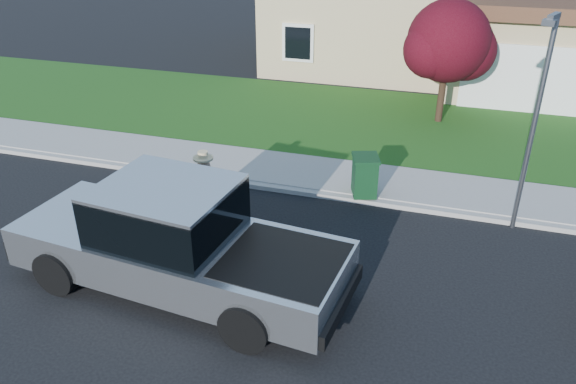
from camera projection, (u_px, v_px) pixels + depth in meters
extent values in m
plane|color=black|center=(235.00, 250.00, 12.08)|extent=(80.00, 80.00, 0.00)
cube|color=gray|center=(314.00, 194.00, 14.25)|extent=(40.00, 0.20, 0.12)
cube|color=gray|center=(324.00, 175.00, 15.18)|extent=(40.00, 2.00, 0.15)
cube|color=#1F4614|center=(356.00, 121.00, 19.01)|extent=(40.00, 7.00, 0.10)
cube|color=tan|center=(527.00, 49.00, 21.52)|extent=(5.50, 6.00, 3.20)
cube|color=white|center=(531.00, 80.00, 19.12)|extent=(4.60, 0.12, 2.30)
cube|color=#4C2D1E|center=(536.00, 0.00, 20.69)|extent=(6.20, 6.80, 0.50)
cube|color=black|center=(298.00, 43.00, 22.47)|extent=(1.30, 0.10, 1.50)
cylinder|color=black|center=(57.00, 272.00, 10.60)|extent=(0.92, 0.42, 0.90)
cylinder|color=black|center=(125.00, 221.00, 12.29)|extent=(0.92, 0.42, 0.90)
cylinder|color=black|center=(246.00, 327.00, 9.25)|extent=(0.92, 0.42, 0.90)
cylinder|color=black|center=(293.00, 261.00, 10.93)|extent=(0.92, 0.42, 0.90)
cube|color=silver|center=(179.00, 253.00, 10.59)|extent=(6.57, 2.85, 0.81)
cube|color=black|center=(167.00, 212.00, 10.25)|extent=(2.54, 2.30, 0.95)
cube|color=silver|center=(164.00, 188.00, 10.02)|extent=(2.54, 2.30, 0.09)
cube|color=black|center=(282.00, 261.00, 9.69)|extent=(2.19, 2.09, 0.07)
cube|color=black|center=(48.00, 226.00, 11.76)|extent=(0.34, 2.13, 0.45)
cube|color=black|center=(342.00, 304.00, 9.59)|extent=(0.34, 2.13, 0.28)
cube|color=black|center=(164.00, 182.00, 11.60)|extent=(0.16, 0.26, 0.20)
imported|color=tan|center=(206.00, 193.00, 12.63)|extent=(0.72, 0.60, 1.68)
cylinder|color=beige|center=(203.00, 158.00, 12.23)|extent=(0.45, 0.45, 0.04)
cylinder|color=beige|center=(203.00, 155.00, 12.20)|extent=(0.22, 0.22, 0.16)
cylinder|color=black|center=(441.00, 95.00, 18.43)|extent=(0.23, 0.23, 1.81)
sphere|color=#430E17|center=(448.00, 41.00, 17.61)|extent=(2.60, 2.60, 2.60)
sphere|color=#430E17|center=(466.00, 51.00, 17.91)|extent=(1.92, 1.92, 1.92)
sphere|color=#430E17|center=(432.00, 50.00, 17.55)|extent=(1.81, 1.81, 1.81)
cube|color=black|center=(365.00, 177.00, 13.85)|extent=(0.74, 0.80, 0.94)
cube|color=black|center=(366.00, 158.00, 13.61)|extent=(0.81, 0.87, 0.08)
cylinder|color=slate|center=(533.00, 131.00, 11.82)|extent=(0.11, 0.11, 4.74)
cube|color=slate|center=(554.00, 17.00, 10.56)|extent=(0.30, 0.53, 0.11)
cube|color=slate|center=(549.00, 23.00, 10.43)|extent=(0.28, 0.25, 0.11)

